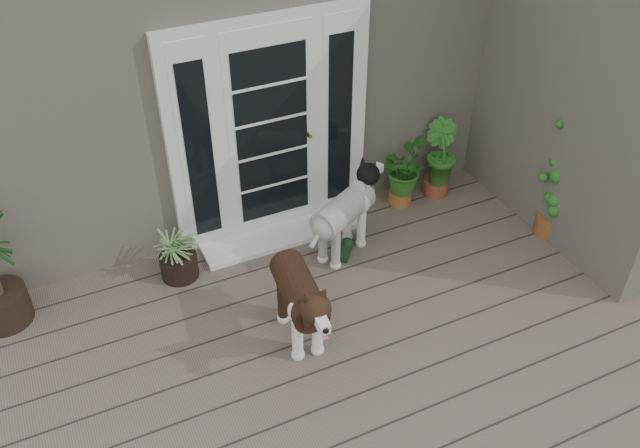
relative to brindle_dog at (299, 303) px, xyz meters
name	(u,v)px	position (x,y,z in m)	size (l,w,h in m)	color
deck	(404,381)	(0.57, -0.72, -0.44)	(6.20, 4.60, 0.12)	#6B5B4C
house_main	(217,13)	(0.57, 3.53, 1.05)	(7.40, 4.00, 3.10)	#665E54
house_wing	(631,80)	(3.47, 0.38, 1.05)	(1.60, 2.40, 3.10)	#665E54
door_unit	(270,131)	(0.37, 1.48, 0.69)	(1.90, 0.14, 2.15)	white
door_step	(283,234)	(0.37, 1.28, -0.36)	(1.60, 0.40, 0.05)	white
brindle_dog	(299,303)	(0.00, 0.00, 0.00)	(0.40, 0.92, 0.77)	#392014
white_dog	(343,222)	(0.79, 0.81, -0.02)	(0.38, 0.88, 0.73)	silver
spider_plant	(176,250)	(-0.69, 1.15, -0.08)	(0.57, 0.57, 0.60)	#85935B
herb_a	(402,177)	(1.70, 1.28, -0.07)	(0.50, 0.50, 0.64)	#1B5F1C
herb_b	(438,168)	(2.13, 1.28, -0.08)	(0.41, 0.41, 0.62)	#1C6420
herb_c	(492,155)	(2.83, 1.28, -0.10)	(0.37, 0.37, 0.57)	#285A19
sapling	(565,166)	(2.77, 0.22, 0.40)	(0.46, 0.46, 1.57)	#245A19
clog_left	(332,226)	(0.87, 1.17, -0.35)	(0.12, 0.26, 0.08)	#163718
clog_right	(345,250)	(0.81, 0.78, -0.34)	(0.14, 0.30, 0.09)	#15361E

